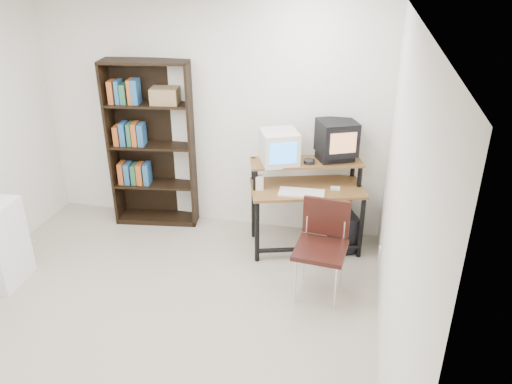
% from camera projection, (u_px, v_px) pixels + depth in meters
% --- Properties ---
extents(floor, '(4.00, 4.00, 0.01)m').
position_uv_depth(floor, '(148.00, 323.00, 4.45)').
color(floor, '#BBAE9B').
rests_on(floor, ground).
extents(ceiling, '(4.00, 4.00, 0.01)m').
position_uv_depth(ceiling, '(112.00, 16.00, 3.33)').
color(ceiling, white).
rests_on(ceiling, back_wall).
extents(back_wall, '(4.00, 0.01, 2.60)m').
position_uv_depth(back_wall, '(209.00, 118.00, 5.65)').
color(back_wall, white).
rests_on(back_wall, floor).
extents(right_wall, '(0.01, 4.00, 2.60)m').
position_uv_depth(right_wall, '(397.00, 218.00, 3.49)').
color(right_wall, white).
rests_on(right_wall, floor).
extents(computer_desk, '(1.31, 0.91, 0.98)m').
position_uv_depth(computer_desk, '(306.00, 190.00, 5.34)').
color(computer_desk, brown).
rests_on(computer_desk, floor).
extents(crt_monitor, '(0.49, 0.49, 0.35)m').
position_uv_depth(crt_monitor, '(279.00, 147.00, 5.22)').
color(crt_monitor, silver).
rests_on(crt_monitor, computer_desk).
extents(vcr, '(0.44, 0.39, 0.08)m').
position_uv_depth(vcr, '(335.00, 157.00, 5.34)').
color(vcr, black).
rests_on(vcr, computer_desk).
extents(crt_tv, '(0.50, 0.49, 0.36)m').
position_uv_depth(crt_tv, '(337.00, 137.00, 5.25)').
color(crt_tv, black).
rests_on(crt_tv, vcr).
extents(cd_spindle, '(0.16, 0.16, 0.05)m').
position_uv_depth(cd_spindle, '(309.00, 162.00, 5.24)').
color(cd_spindle, '#26262B').
rests_on(cd_spindle, computer_desk).
extents(keyboard, '(0.48, 0.23, 0.03)m').
position_uv_depth(keyboard, '(302.00, 193.00, 5.15)').
color(keyboard, silver).
rests_on(keyboard, computer_desk).
extents(mousepad, '(0.27, 0.25, 0.01)m').
position_uv_depth(mousepad, '(336.00, 191.00, 5.24)').
color(mousepad, black).
rests_on(mousepad, computer_desk).
extents(mouse, '(0.10, 0.06, 0.03)m').
position_uv_depth(mouse, '(335.00, 189.00, 5.25)').
color(mouse, white).
rests_on(mouse, mousepad).
extents(desk_speaker, '(0.10, 0.10, 0.17)m').
position_uv_depth(desk_speaker, '(259.00, 183.00, 5.22)').
color(desk_speaker, silver).
rests_on(desk_speaker, computer_desk).
extents(pc_tower, '(0.37, 0.49, 0.42)m').
position_uv_depth(pc_tower, '(343.00, 229.00, 5.55)').
color(pc_tower, black).
rests_on(pc_tower, floor).
extents(school_chair, '(0.50, 0.50, 0.93)m').
position_uv_depth(school_chair, '(323.00, 239.00, 4.65)').
color(school_chair, black).
rests_on(school_chair, floor).
extents(bookshelf, '(1.01, 0.46, 1.95)m').
position_uv_depth(bookshelf, '(152.00, 143.00, 5.78)').
color(bookshelf, black).
rests_on(bookshelf, floor).
extents(wall_outlet, '(0.02, 0.08, 0.12)m').
position_uv_depth(wall_outlet, '(380.00, 253.00, 4.94)').
color(wall_outlet, beige).
rests_on(wall_outlet, right_wall).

